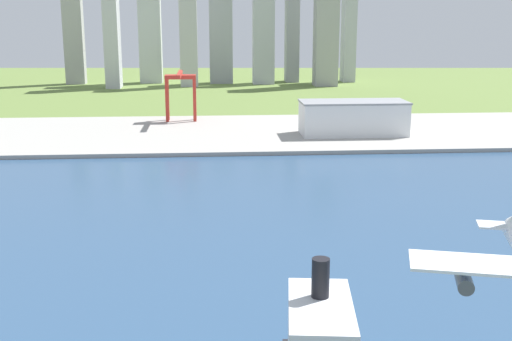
# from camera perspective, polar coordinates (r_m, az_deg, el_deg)

# --- Properties ---
(ground_plane) EXTENTS (2400.00, 2400.00, 0.00)m
(ground_plane) POSITION_cam_1_polar(r_m,az_deg,el_deg) (254.27, 2.64, -4.38)
(ground_plane) COLOR olive
(water_bay) EXTENTS (840.00, 360.00, 0.15)m
(water_bay) POSITION_cam_1_polar(r_m,az_deg,el_deg) (198.48, 4.72, -9.62)
(water_bay) COLOR #2D4C70
(water_bay) RESTS_ON ground
(industrial_pier) EXTENTS (840.00, 140.00, 2.50)m
(industrial_pier) POSITION_cam_1_polar(r_m,az_deg,el_deg) (438.07, -0.30, 3.35)
(industrial_pier) COLOR #A29F97
(industrial_pier) RESTS_ON ground
(port_crane_red) EXTENTS (22.37, 47.04, 36.21)m
(port_crane_red) POSITION_cam_1_polar(r_m,az_deg,el_deg) (477.68, -6.64, 7.42)
(port_crane_red) COLOR #B72D23
(port_crane_red) RESTS_ON industrial_pier
(warehouse_main) EXTENTS (68.80, 29.52, 21.80)m
(warehouse_main) POSITION_cam_1_polar(r_m,az_deg,el_deg) (427.24, 8.51, 4.60)
(warehouse_main) COLOR white
(warehouse_main) RESTS_ON industrial_pier
(distant_skyline) EXTENTS (341.59, 82.23, 148.52)m
(distant_skyline) POSITION_cam_1_polar(r_m,az_deg,el_deg) (766.11, -2.63, 12.40)
(distant_skyline) COLOR #A7A6A7
(distant_skyline) RESTS_ON ground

